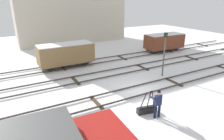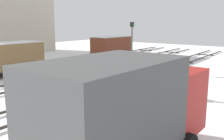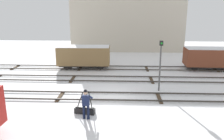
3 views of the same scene
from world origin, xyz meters
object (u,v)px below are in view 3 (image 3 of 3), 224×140
Objects in this scene: rail_worker at (86,102)px; signal_post at (160,61)px; switch_lever_frame at (85,110)px; freight_car_back_track at (210,57)px; freight_car_mid_siding at (84,56)px.

signal_post reaches higher than rail_worker.
signal_post reaches higher than switch_lever_frame.
freight_car_back_track is (11.25, 10.72, 1.08)m from switch_lever_frame.
switch_lever_frame is at bearing 116.88° from rail_worker.
freight_car_back_track reaches higher than switch_lever_frame.
freight_car_mid_siding is (-6.82, 6.54, -0.99)m from signal_post.
signal_post is (5.06, 4.18, 2.12)m from switch_lever_frame.
freight_car_mid_siding is (-13.01, 0.00, 0.05)m from freight_car_back_track.
switch_lever_frame is 1.02m from rail_worker.
signal_post is 9.51m from freight_car_mid_siding.
switch_lever_frame is at bearing -134.65° from freight_car_back_track.
rail_worker is 0.34× the size of freight_car_back_track.
freight_car_back_track is 0.95× the size of freight_car_mid_siding.
switch_lever_frame is 6.90m from signal_post.
rail_worker is at bearing -81.60° from freight_car_mid_siding.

